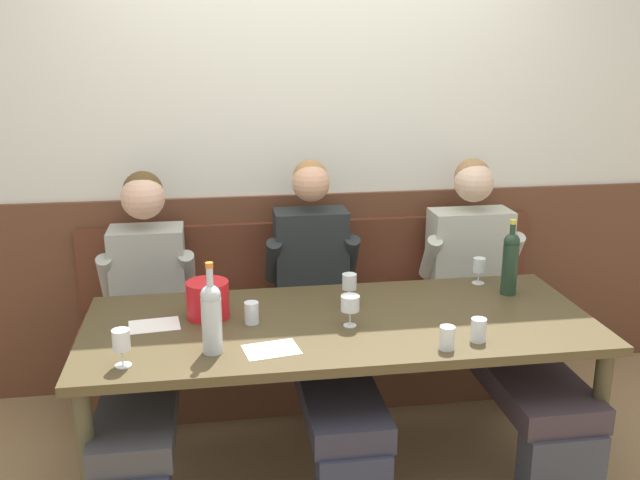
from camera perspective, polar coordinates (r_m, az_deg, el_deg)
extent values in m
cube|color=silver|center=(3.83, -0.96, 8.55)|extent=(6.80, 0.08, 2.80)
cube|color=brown|center=(3.98, -0.79, -3.91)|extent=(6.80, 0.03, 1.08)
cube|color=brown|center=(3.90, -0.31, -9.46)|extent=(2.48, 0.42, 0.44)
cube|color=brown|center=(3.80, -0.31, -6.13)|extent=(2.43, 0.39, 0.05)
cube|color=#5A2E1E|center=(3.89, -0.73, -1.67)|extent=(2.48, 0.04, 0.45)
cube|color=#453A22|center=(3.06, 1.65, -6.82)|extent=(2.18, 0.89, 0.04)
cylinder|color=#433F29|center=(2.91, -18.12, -17.31)|extent=(0.07, 0.07, 0.69)
cylinder|color=#413A24|center=(3.25, 21.44, -13.84)|extent=(0.07, 0.07, 0.69)
cylinder|color=#3E3322|center=(3.55, -16.26, -10.64)|extent=(0.07, 0.07, 0.69)
cylinder|color=#4C401D|center=(3.84, 15.87, -8.51)|extent=(0.07, 0.07, 0.69)
cube|color=#37373C|center=(3.23, -14.13, -11.52)|extent=(0.31, 1.16, 0.11)
cube|color=#999C93|center=(3.69, -13.64, -2.80)|extent=(0.37, 0.23, 0.50)
sphere|color=#DBAB8E|center=(3.57, -14.09, 3.34)|extent=(0.21, 0.21, 0.21)
sphere|color=#523D1F|center=(3.59, -14.08, 3.85)|extent=(0.20, 0.20, 0.20)
cylinder|color=#999C93|center=(3.66, -16.77, -2.86)|extent=(0.08, 0.20, 0.27)
cylinder|color=#999C93|center=(3.62, -10.63, -2.63)|extent=(0.08, 0.20, 0.27)
cube|color=#2A2A37|center=(3.25, 0.86, -10.80)|extent=(0.32, 1.16, 0.11)
cube|color=#212527|center=(3.69, -0.74, -1.80)|extent=(0.38, 0.21, 0.56)
sphere|color=tan|center=(3.58, -0.74, 4.63)|extent=(0.19, 0.19, 0.19)
sphere|color=#9B7043|center=(3.59, -0.80, 5.09)|extent=(0.18, 0.18, 0.18)
cylinder|color=#212527|center=(3.62, -3.77, -1.67)|extent=(0.08, 0.20, 0.27)
cylinder|color=#212527|center=(3.68, 2.43, -1.38)|extent=(0.08, 0.20, 0.27)
cube|color=#30333E|center=(3.19, 18.78, -17.40)|extent=(0.33, 0.14, 0.38)
cube|color=#332A31|center=(3.49, 15.16, -9.44)|extent=(0.36, 1.16, 0.11)
cube|color=#B0B4A4|center=(3.91, 11.89, -1.39)|extent=(0.43, 0.21, 0.52)
sphere|color=beige|center=(3.80, 12.30, 4.57)|extent=(0.21, 0.21, 0.21)
sphere|color=#987146|center=(3.81, 12.19, 5.03)|extent=(0.19, 0.19, 0.19)
cylinder|color=#B0B4A4|center=(3.79, 8.90, -1.39)|extent=(0.08, 0.20, 0.27)
cylinder|color=#B0B4A4|center=(3.95, 15.20, -1.06)|extent=(0.08, 0.20, 0.27)
cylinder|color=red|center=(3.10, -9.03, -4.76)|extent=(0.18, 0.18, 0.16)
cylinder|color=#1F3725|center=(3.43, 15.04, -2.27)|extent=(0.07, 0.07, 0.25)
sphere|color=#1F3725|center=(3.39, 15.20, -0.08)|extent=(0.07, 0.07, 0.07)
cylinder|color=#1F3725|center=(3.38, 15.26, 0.66)|extent=(0.03, 0.03, 0.07)
cylinder|color=gold|center=(3.37, 15.32, 1.42)|extent=(0.03, 0.03, 0.02)
cylinder|color=#B4C1C6|center=(2.75, -8.70, -6.84)|extent=(0.08, 0.08, 0.22)
sphere|color=#B4C1C6|center=(2.70, -8.82, -4.42)|extent=(0.08, 0.08, 0.08)
cylinder|color=#B4C1C6|center=(2.68, -8.87, -3.22)|extent=(0.03, 0.03, 0.10)
cylinder|color=orange|center=(2.66, -8.93, -2.01)|extent=(0.03, 0.03, 0.02)
cylinder|color=silver|center=(3.57, 12.61, -3.39)|extent=(0.06, 0.06, 0.00)
cylinder|color=silver|center=(3.56, 12.64, -2.93)|extent=(0.01, 0.01, 0.06)
cylinder|color=silver|center=(3.54, 12.71, -1.97)|extent=(0.06, 0.06, 0.07)
cylinder|color=silver|center=(3.00, 2.42, -6.90)|extent=(0.06, 0.06, 0.00)
cylinder|color=silver|center=(2.98, 2.43, -6.28)|extent=(0.01, 0.01, 0.07)
cylinder|color=silver|center=(2.96, 2.44, -5.10)|extent=(0.08, 0.08, 0.07)
cylinder|color=#E8E186|center=(2.97, 2.44, -5.53)|extent=(0.07, 0.07, 0.02)
cylinder|color=silver|center=(2.76, -15.57, -9.71)|extent=(0.06, 0.06, 0.00)
cylinder|color=silver|center=(2.74, -15.63, -9.08)|extent=(0.01, 0.01, 0.06)
cylinder|color=silver|center=(2.71, -15.74, -7.74)|extent=(0.07, 0.07, 0.08)
cylinder|color=#F1DB8B|center=(2.72, -15.69, -8.26)|extent=(0.06, 0.06, 0.02)
cylinder|color=silver|center=(3.21, 2.36, -5.29)|extent=(0.06, 0.06, 0.00)
cylinder|color=silver|center=(3.19, 2.37, -4.61)|extent=(0.01, 0.01, 0.08)
cylinder|color=silver|center=(3.17, 2.38, -3.36)|extent=(0.07, 0.07, 0.07)
cylinder|color=#E3D987|center=(3.18, 2.38, -3.70)|extent=(0.06, 0.06, 0.03)
cylinder|color=silver|center=(3.02, -5.54, -5.86)|extent=(0.06, 0.06, 0.09)
cylinder|color=silver|center=(2.81, 10.20, -7.77)|extent=(0.06, 0.06, 0.09)
cylinder|color=silver|center=(2.91, 12.65, -7.09)|extent=(0.06, 0.06, 0.10)
cube|color=white|center=(2.79, -3.93, -8.80)|extent=(0.23, 0.18, 0.00)
cube|color=white|center=(3.08, -13.22, -6.70)|extent=(0.23, 0.17, 0.00)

